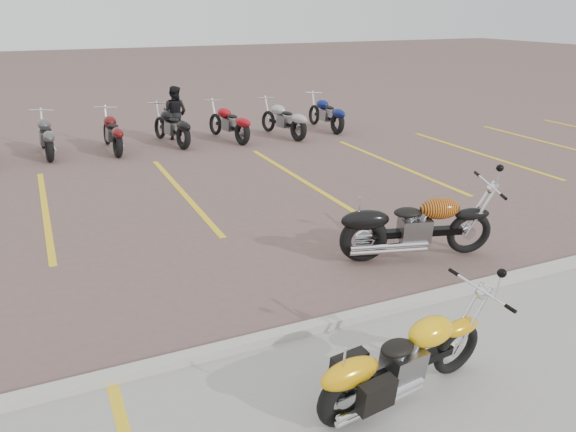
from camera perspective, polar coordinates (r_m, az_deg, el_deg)
name	(u,v)px	position (r m, az deg, el deg)	size (l,w,h in m)	color
ground	(249,267)	(8.53, -3.95, -5.22)	(100.00, 100.00, 0.00)	brown
curb	(308,329)	(6.89, 2.05, -11.36)	(60.00, 0.18, 0.12)	#ADAAA3
parking_stripes	(182,192)	(12.10, -10.68, 2.38)	(38.00, 5.50, 0.01)	gold
yellow_cruiser	(399,362)	(5.78, 11.18, -14.37)	(2.08, 0.44, 0.86)	black
flame_cruiser	(412,228)	(8.85, 12.52, -1.19)	(2.38, 0.81, 1.00)	black
person_b	(175,113)	(17.01, -11.39, 10.24)	(0.76, 0.59, 1.56)	black
bg_bike_row	(78,134)	(15.90, -20.54, 7.80)	(15.70, 2.06, 1.10)	black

